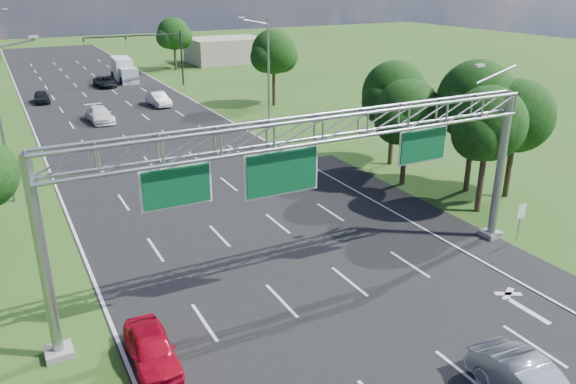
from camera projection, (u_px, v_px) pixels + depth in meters
ground at (188, 174)px, 40.93m from camera, size 220.00×220.00×0.00m
road at (188, 174)px, 40.93m from camera, size 18.00×180.00×0.02m
road_flare at (447, 227)px, 32.15m from camera, size 3.00×30.00×0.02m
sign_gantry at (320, 142)px, 23.73m from camera, size 23.50×1.00×9.56m
regulatory_sign at (521, 215)px, 30.07m from camera, size 0.60×0.08×2.10m
traffic_signal at (154, 47)px, 71.24m from camera, size 12.21×0.24×7.00m
streetlight_l_near at (3, 115)px, 34.01m from camera, size 2.97×0.22×10.16m
streetlight_r_mid at (267, 67)px, 52.11m from camera, size 2.97×0.22×10.16m
tree_cluster_right at (454, 110)px, 36.53m from camera, size 9.91×14.60×8.68m
tree_verge_rd at (274, 54)px, 60.80m from camera, size 5.76×4.80×8.28m
tree_verge_re at (174, 35)px, 84.86m from camera, size 5.76×4.80×7.84m
building_right at (226, 50)px, 93.60m from camera, size 12.00×9.00×4.00m
red_coupe at (152, 349)px, 20.56m from camera, size 1.71×3.99×1.34m
car_queue_a at (100, 115)px, 55.32m from camera, size 2.36×5.18×1.47m
car_queue_b at (105, 82)px, 72.94m from camera, size 2.47×4.78×1.29m
car_queue_c at (42, 97)px, 63.83m from camera, size 1.71×4.01×1.35m
car_queue_d at (158, 99)px, 62.26m from camera, size 1.92×4.67×1.50m
box_truck at (124, 70)px, 77.38m from camera, size 2.68×8.02×2.98m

